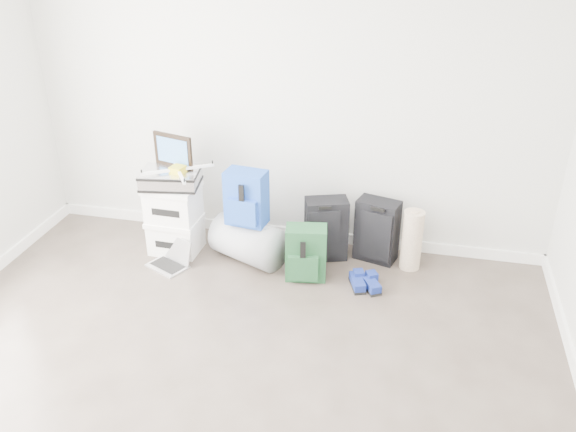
% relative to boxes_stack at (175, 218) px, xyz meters
% --- Properties ---
extents(room_envelope, '(4.52, 5.02, 2.71)m').
position_rel_boxes_stack_xyz_m(room_envelope, '(0.91, -2.03, 1.41)').
color(room_envelope, silver).
rests_on(room_envelope, ground).
extents(boxes_stack, '(0.45, 0.37, 0.63)m').
position_rel_boxes_stack_xyz_m(boxes_stack, '(0.00, 0.00, 0.00)').
color(boxes_stack, white).
rests_on(boxes_stack, ground).
extents(briefcase, '(0.52, 0.41, 0.14)m').
position_rel_boxes_stack_xyz_m(briefcase, '(0.00, 0.00, 0.38)').
color(briefcase, '#B2B2B7').
rests_on(briefcase, boxes_stack).
extents(painting, '(0.37, 0.13, 0.29)m').
position_rel_boxes_stack_xyz_m(painting, '(0.00, 0.10, 0.59)').
color(painting, black).
rests_on(painting, briefcase).
extents(drone, '(0.53, 0.53, 0.05)m').
position_rel_boxes_stack_xyz_m(drone, '(0.08, -0.02, 0.47)').
color(drone, gold).
rests_on(drone, briefcase).
extents(duffel_bag, '(0.71, 0.59, 0.37)m').
position_rel_boxes_stack_xyz_m(duffel_bag, '(0.67, -0.03, -0.13)').
color(duffel_bag, gray).
rests_on(duffel_bag, ground).
extents(blue_backpack, '(0.35, 0.28, 0.46)m').
position_rel_boxes_stack_xyz_m(blue_backpack, '(0.67, -0.06, 0.28)').
color(blue_backpack, '#1A38AB').
rests_on(blue_backpack, duffel_bag).
extents(large_suitcase, '(0.40, 0.32, 0.55)m').
position_rel_boxes_stack_xyz_m(large_suitcase, '(1.31, 0.16, -0.04)').
color(large_suitcase, black).
rests_on(large_suitcase, ground).
extents(green_backpack, '(0.35, 0.28, 0.46)m').
position_rel_boxes_stack_xyz_m(green_backpack, '(1.20, -0.19, -0.09)').
color(green_backpack, '#143818').
rests_on(green_backpack, ground).
extents(carry_on, '(0.39, 0.31, 0.55)m').
position_rel_boxes_stack_xyz_m(carry_on, '(1.73, 0.23, -0.04)').
color(carry_on, black).
rests_on(carry_on, ground).
extents(shoes, '(0.29, 0.26, 0.08)m').
position_rel_boxes_stack_xyz_m(shoes, '(1.69, -0.24, -0.28)').
color(shoes, black).
rests_on(shoes, ground).
extents(rolled_rug, '(0.17, 0.17, 0.52)m').
position_rel_boxes_stack_xyz_m(rolled_rug, '(2.03, 0.16, -0.05)').
color(rolled_rug, tan).
rests_on(rolled_rug, ground).
extents(laptop, '(0.40, 0.35, 0.23)m').
position_rel_boxes_stack_xyz_m(laptop, '(0.05, -0.25, -0.26)').
color(laptop, silver).
rests_on(laptop, ground).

